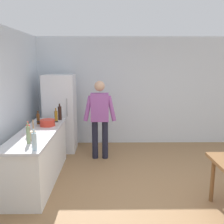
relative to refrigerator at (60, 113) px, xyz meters
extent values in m
plane|color=#936D47|center=(1.90, -2.40, -0.90)|extent=(14.00, 14.00, 0.00)
cube|color=silver|center=(1.90, 0.60, 0.45)|extent=(6.40, 0.12, 2.70)
cube|color=white|center=(-0.10, -1.60, -0.47)|extent=(0.60, 2.12, 0.86)
cube|color=silver|center=(-0.10, -1.60, -0.02)|extent=(0.64, 2.20, 0.04)
cube|color=white|center=(0.00, 0.00, 0.00)|extent=(0.70, 0.64, 1.80)
cylinder|color=#B2B2B7|center=(0.22, -0.34, 0.20)|extent=(0.02, 0.02, 0.40)
cylinder|color=#1E1E2D|center=(0.84, -0.55, -0.48)|extent=(0.13, 0.13, 0.84)
cylinder|color=#1E1E2D|center=(1.06, -0.55, -0.48)|extent=(0.13, 0.13, 0.84)
cube|color=#99519E|center=(0.95, -0.55, 0.24)|extent=(0.38, 0.22, 0.60)
sphere|color=tan|center=(0.95, -0.55, 0.69)|extent=(0.22, 0.22, 0.22)
cylinder|color=#99519E|center=(0.70, -0.59, 0.22)|extent=(0.20, 0.09, 0.55)
cylinder|color=#99519E|center=(1.20, -0.59, 0.22)|extent=(0.20, 0.09, 0.55)
cylinder|color=brown|center=(2.70, -2.35, -0.55)|extent=(0.06, 0.06, 0.70)
cylinder|color=red|center=(-0.02, -1.20, 0.06)|extent=(0.28, 0.28, 0.12)
cube|color=black|center=(-0.19, -1.20, 0.08)|extent=(0.06, 0.03, 0.02)
cube|color=black|center=(0.15, -1.20, 0.08)|extent=(0.06, 0.03, 0.02)
cylinder|color=tan|center=(-0.04, -2.09, 0.07)|extent=(0.11, 0.11, 0.14)
cylinder|color=olive|center=(-0.02, -2.09, 0.21)|extent=(0.02, 0.05, 0.22)
cylinder|color=olive|center=(-0.02, -2.10, 0.21)|extent=(0.02, 0.04, 0.22)
cylinder|color=gray|center=(-0.05, -2.26, 0.13)|extent=(0.06, 0.06, 0.26)
cylinder|color=gray|center=(-0.05, -2.26, 0.29)|extent=(0.02, 0.02, 0.06)
cylinder|color=#B22319|center=(-0.18, -1.84, 0.09)|extent=(0.06, 0.06, 0.18)
cylinder|color=#B22319|center=(-0.18, -1.84, 0.21)|extent=(0.02, 0.02, 0.06)
cylinder|color=silver|center=(0.13, -2.55, 0.12)|extent=(0.07, 0.07, 0.24)
cylinder|color=silver|center=(0.13, -2.55, 0.27)|extent=(0.03, 0.03, 0.06)
cylinder|color=black|center=(0.12, -0.68, 0.14)|extent=(0.08, 0.08, 0.28)
cylinder|color=black|center=(0.12, -0.68, 0.31)|extent=(0.03, 0.03, 0.06)
cylinder|color=#996619|center=(0.08, -0.87, 0.11)|extent=(0.06, 0.06, 0.22)
cylinder|color=#996619|center=(0.08, -0.87, 0.25)|extent=(0.03, 0.03, 0.06)
cylinder|color=#5B3314|center=(-0.23, -1.06, 0.10)|extent=(0.06, 0.06, 0.20)
cylinder|color=#5B3314|center=(-0.23, -1.06, 0.23)|extent=(0.02, 0.02, 0.06)
camera|label=1|loc=(1.14, -5.89, 1.19)|focal=40.89mm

